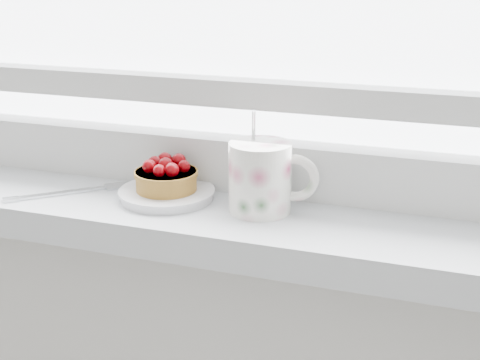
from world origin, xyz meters
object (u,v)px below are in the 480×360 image
at_px(saucer, 167,194).
at_px(floral_mug, 263,176).
at_px(raspberry_tart, 166,176).
at_px(fork, 79,191).

distance_m(saucer, floral_mug, 0.14).
relative_size(raspberry_tart, fork, 0.52).
bearing_deg(floral_mug, raspberry_tart, 178.89).
height_order(saucer, floral_mug, floral_mug).
distance_m(saucer, raspberry_tart, 0.02).
height_order(floral_mug, fork, floral_mug).
distance_m(saucer, fork, 0.12).
xyz_separation_m(raspberry_tart, floral_mug, (0.13, -0.00, 0.01)).
distance_m(floral_mug, fork, 0.25).
height_order(raspberry_tart, fork, raspberry_tart).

